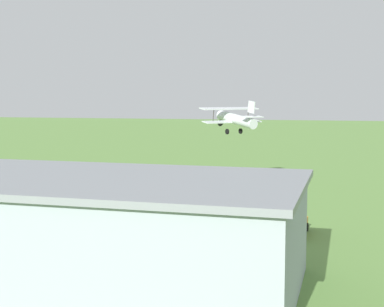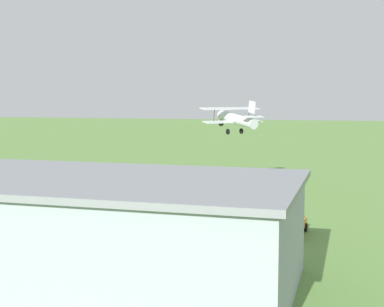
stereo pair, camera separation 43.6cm
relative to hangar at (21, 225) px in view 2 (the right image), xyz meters
name	(u,v)px [view 2 (the right image)]	position (x,y,z in m)	size (l,w,h in m)	color
ground_plane	(208,185)	(-2.39, -36.34, -3.05)	(400.00, 400.00, 0.00)	#608C42
hangar	(21,225)	(0.00, 0.00, 0.00)	(32.09, 13.21, 6.07)	#99A3AD
biplane	(236,119)	(-5.84, -35.48, 4.95)	(7.45, 7.44, 3.90)	silver
car_orange	(291,224)	(-14.19, -14.25, -2.20)	(2.35, 4.52, 1.63)	orange
person_near_hangar_door	(100,201)	(3.87, -19.33, -2.27)	(0.40, 0.40, 1.57)	orange
person_beside_truck	(37,199)	(10.00, -18.57, -2.24)	(0.49, 0.49, 1.63)	#33723F
person_walking_on_apron	(280,213)	(-12.97, -17.61, -2.16)	(0.43, 0.43, 1.76)	#33723F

